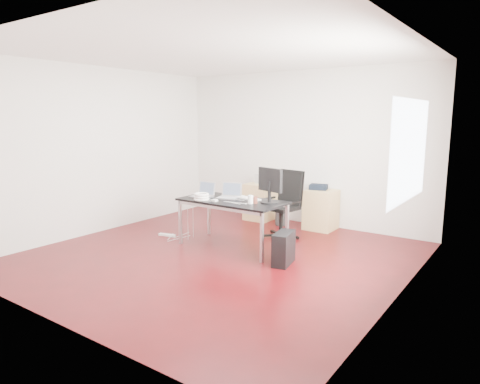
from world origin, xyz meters
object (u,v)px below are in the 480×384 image
Objects in this scene: desk at (232,203)px; pc_tower at (284,248)px; office_chair at (285,201)px; filing_cabinet_left at (260,202)px; filing_cabinet_right at (321,210)px.

desk is 3.56× the size of pc_tower.
desk is at bearing -99.72° from office_chair.
desk is at bearing -70.52° from filing_cabinet_left.
desk is 2.29× the size of filing_cabinet_right.
desk reaches higher than filing_cabinet_right.
office_chair is at bearing -38.78° from filing_cabinet_left.
office_chair reaches higher than pc_tower.
office_chair is 0.88m from filing_cabinet_right.
desk is 1.90m from filing_cabinet_right.
pc_tower is (0.37, -1.99, -0.13)m from filing_cabinet_right.
filing_cabinet_left is 1.56× the size of pc_tower.
desk is 1.89m from filing_cabinet_left.
filing_cabinet_left is 2.59m from pc_tower.
office_chair is 1.54× the size of filing_cabinet_left.
filing_cabinet_right is 2.03m from pc_tower.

